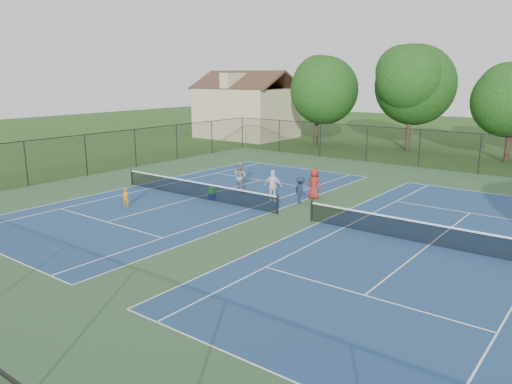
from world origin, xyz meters
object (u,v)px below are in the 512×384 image
Objects in this scene: bystander_c at (314,184)px; ball_hopper at (212,191)px; clapboard_house at (247,111)px; child_player at (126,198)px; ball_crate at (212,196)px; tree_back_b at (412,81)px; bystander_b at (301,190)px; tree_back_a at (317,86)px; bystander_a at (273,186)px; instructor at (240,177)px.

ball_hopper is at bearing 35.85° from bystander_c.
clapboard_house reaches higher than child_player.
bystander_c is at bearing 37.55° from ball_crate.
tree_back_b is at bearing 69.51° from child_player.
bystander_b is (2.65, -23.28, -5.82)m from tree_back_b.
bystander_c is at bearing -82.92° from tree_back_b.
tree_back_b is 19.35m from clapboard_house.
tree_back_a is 10.47m from clapboard_house.
bystander_a is 2.56m from bystander_c.
tree_back_a is 22.87m from instructor.
tree_back_a is 0.85× the size of clapboard_house.
bystander_a is at bearing 26.03° from ball_crate.
child_player is at bearing 46.44° from bystander_c.
bystander_b is 5.31m from ball_crate.
bystander_a reaches higher than bystander_c.
clapboard_house is at bearing 124.50° from ball_hopper.
bystander_b is at bearing -165.39° from bystander_a.
clapboard_house reaches higher than instructor.
bystander_c is (11.72, -19.90, -5.14)m from tree_back_a.
tree_back_a reaches higher than ball_hopper.
child_player is 9.82m from bystander_b.
tree_back_b reaches higher than child_player.
ball_crate is (-2.09, -25.60, -6.44)m from tree_back_b.
tree_back_b is 28.46× the size of ball_crate.
tree_back_a is 8.27× the size of child_player.
child_player is at bearing 34.75° from bystander_a.
tree_back_b is 5.36× the size of bystander_a.
instructor is (17.08, -22.14, -2.14)m from clapboard_house.
ball_crate is at bearing -55.50° from clapboard_house.
bystander_c is at bearing -59.51° from tree_back_a.
clapboard_house is 31.15m from bystander_b.
instructor is 1.01× the size of bystander_a.
clapboard_house is 32.50m from child_player.
bystander_b is at bearing -45.83° from clapboard_house.
ball_crate is (-4.81, -3.70, -0.75)m from bystander_c.
bystander_c is at bearing 36.22° from child_player.
instructor is 1.23× the size of bystander_b.
ball_crate is 0.35m from ball_hopper.
ball_crate is (-0.18, -2.46, -0.80)m from instructor.
clapboard_house is at bearing -46.77° from instructor.
tree_back_a is 25.28m from ball_crate.
clapboard_house reaches higher than bystander_a.
bystander_b is at bearing 26.05° from ball_crate.
ball_crate is at bearing 0.00° from ball_hopper.
instructor reaches higher than bystander_a.
ball_hopper is at bearing 14.53° from bystander_a.
bystander_c is at bearing -43.90° from clapboard_house.
instructor is at bearing 57.23° from child_player.
child_player is 5.03m from ball_crate.
instructor reaches higher than bystander_c.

